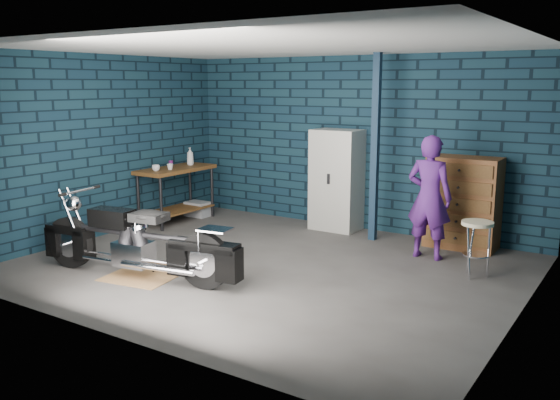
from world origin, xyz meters
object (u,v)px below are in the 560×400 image
Objects in this scene: workbench at (177,195)px; shop_stool at (476,249)px; person at (429,197)px; motorcycle at (137,237)px; locker at (336,180)px; storage_bin at (198,209)px; tool_chest at (463,203)px.

workbench is 4.98m from shop_stool.
person is 2.41× the size of shop_stool.
workbench is 2.94m from motorcycle.
workbench reaches higher than shop_stool.
locker reaches higher than shop_stool.
workbench is 0.60m from storage_bin.
locker is (2.45, 0.48, 0.66)m from storage_bin.
tool_chest is at bearing 6.23° from storage_bin.
shop_stool is (4.95, -0.72, 0.21)m from storage_bin.
locker reaches higher than storage_bin.
shop_stool is at bearing 149.87° from person.
motorcycle is at bearing 47.43° from person.
shop_stool is (2.50, -1.20, -0.45)m from locker.
locker is at bearing 21.73° from workbench.
storage_bin is at bearing -2.27° from person.
locker is 1.99m from tool_chest.
person is at bearing -3.52° from storage_bin.
motorcycle is 5.64× the size of storage_bin.
storage_bin is at bearing 109.81° from motorcycle.
tool_chest is at bearing 0.00° from locker.
locker is 1.23× the size of tool_chest.
workbench is at bearing -167.54° from tool_chest.
storage_bin is 2.58m from locker.
motorcycle is 4.43m from tool_chest.
storage_bin is (-4.20, 0.26, -0.69)m from person.
motorcycle is (1.64, -2.44, 0.05)m from workbench.
locker is at bearing 11.17° from storage_bin.
person is 3.99× the size of storage_bin.
motorcycle reaches higher than storage_bin.
locker reaches higher than tool_chest.
tool_chest is (4.43, 0.48, 0.51)m from storage_bin.
shop_stool is at bearing -2.50° from workbench.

